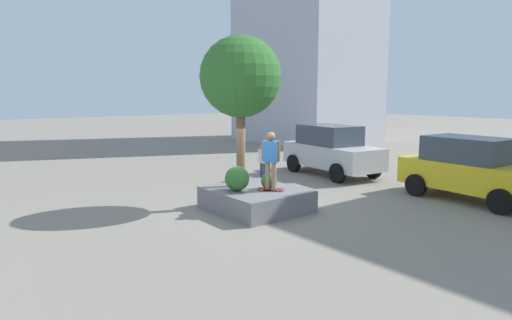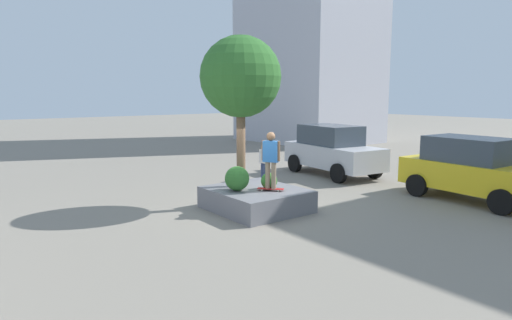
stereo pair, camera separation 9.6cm
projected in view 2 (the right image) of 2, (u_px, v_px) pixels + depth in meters
The scene contains 10 objects.
ground_plane at pixel (259, 208), 13.88m from camera, with size 120.00×120.00×0.00m, color gray.
planter_ledge at pixel (256, 199), 13.68m from camera, with size 2.84×2.53×0.67m, color slate.
plaza_tree at pixel (241, 77), 13.58m from camera, with size 2.52×2.52×4.69m.
boxwood_shrub at pixel (237, 179), 13.33m from camera, with size 0.74×0.74×0.74m, color #2D6628.
hedge_clump at pixel (269, 181), 13.56m from camera, with size 0.51×0.51×0.51m, color #2D6628.
skateboard at pixel (271, 189), 13.35m from camera, with size 0.74×0.68×0.07m.
skateboarder at pixel (271, 156), 13.20m from camera, with size 0.52×0.40×1.71m.
sedan_parked at pixel (332, 150), 19.54m from camera, with size 4.94×2.68×2.20m.
taxi_cab at pixel (472, 169), 14.79m from camera, with size 4.71×2.40×2.14m.
passerby_with_bag at pixel (264, 159), 18.33m from camera, with size 0.52×0.24×1.52m.
Camera 2 is at (10.68, -8.28, 3.56)m, focal length 31.01 mm.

